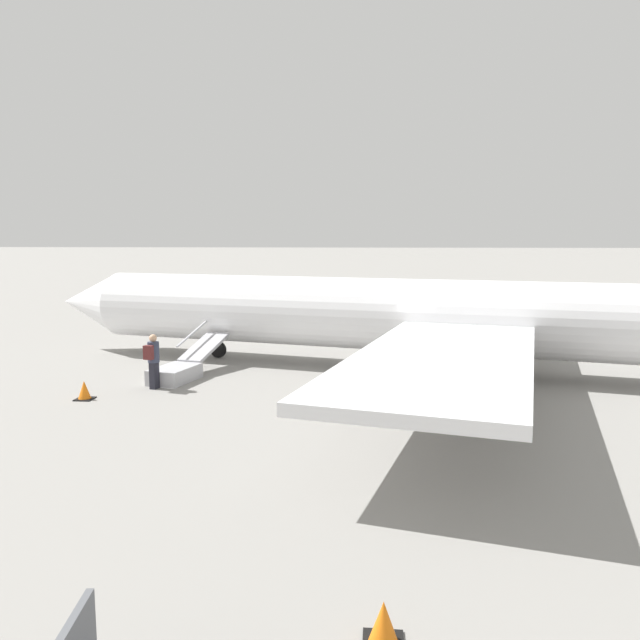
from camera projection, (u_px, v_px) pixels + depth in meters
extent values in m
plane|color=gray|center=(432.00, 372.00, 22.12)|extent=(600.00, 600.00, 0.00)
cylinder|color=white|center=(433.00, 316.00, 21.86)|extent=(26.00, 8.65, 2.59)
cone|color=white|center=(92.00, 302.00, 26.53)|extent=(3.36, 3.13, 2.54)
cube|color=white|center=(444.00, 359.00, 15.11)|extent=(6.60, 11.64, 0.26)
cube|color=white|center=(486.00, 304.00, 27.82)|extent=(6.60, 11.64, 0.26)
cylinder|color=black|center=(218.00, 350.00, 24.82)|extent=(0.66, 0.31, 0.64)
cylinder|color=gray|center=(218.00, 339.00, 24.76)|extent=(0.12, 0.12, 0.20)
cylinder|color=black|center=(507.00, 375.00, 20.14)|extent=(0.66, 0.31, 0.64)
cylinder|color=gray|center=(508.00, 363.00, 20.09)|extent=(0.12, 0.12, 0.20)
cylinder|color=black|center=(510.00, 362.00, 22.33)|extent=(0.66, 0.31, 0.64)
cylinder|color=gray|center=(511.00, 350.00, 22.27)|extent=(0.12, 0.12, 0.20)
cube|color=#B2B2B7|center=(175.00, 374.00, 20.64)|extent=(1.49, 2.01, 0.50)
cube|color=#B2B2B7|center=(204.00, 347.00, 22.44)|extent=(1.40, 2.38, 0.78)
cube|color=#B2B2B7|center=(193.00, 333.00, 22.52)|extent=(0.58, 2.17, 0.72)
cube|color=#23232D|center=(154.00, 375.00, 19.65)|extent=(0.26, 0.32, 0.85)
cylinder|color=#33384C|center=(153.00, 352.00, 19.55)|extent=(0.36, 0.36, 0.65)
sphere|color=tan|center=(153.00, 338.00, 19.49)|extent=(0.24, 0.24, 0.24)
cube|color=#592323|center=(148.00, 353.00, 19.29)|extent=(0.31, 0.24, 0.44)
cube|color=black|center=(85.00, 399.00, 18.39)|extent=(0.51, 0.51, 0.03)
cone|color=orange|center=(84.00, 390.00, 18.35)|extent=(0.39, 0.39, 0.56)
cone|color=orange|center=(383.00, 623.00, 7.27)|extent=(0.37, 0.37, 0.53)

